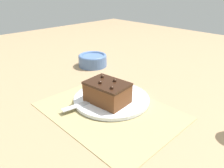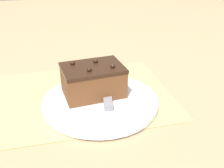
% 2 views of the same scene
% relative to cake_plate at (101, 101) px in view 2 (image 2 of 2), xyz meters
% --- Properties ---
extents(ground_plane, '(3.00, 3.00, 0.00)m').
position_rel_cake_plate_xyz_m(ground_plane, '(0.04, -0.05, -0.01)').
color(ground_plane, '#9E7F5B').
extents(placemat_woven, '(0.46, 0.34, 0.00)m').
position_rel_cake_plate_xyz_m(placemat_woven, '(0.04, -0.05, -0.01)').
color(placemat_woven, tan).
rests_on(placemat_woven, ground_plane).
extents(cake_plate, '(0.28, 0.28, 0.01)m').
position_rel_cake_plate_xyz_m(cake_plate, '(0.00, 0.00, 0.00)').
color(cake_plate, white).
rests_on(cake_plate, placemat_woven).
extents(chocolate_cake, '(0.15, 0.12, 0.08)m').
position_rel_cake_plate_xyz_m(chocolate_cake, '(0.01, -0.03, 0.04)').
color(chocolate_cake, brown).
rests_on(chocolate_cake, cake_plate).
extents(serving_knife, '(0.06, 0.24, 0.01)m').
position_rel_cake_plate_xyz_m(serving_knife, '(-0.02, -0.02, 0.01)').
color(serving_knife, slate).
rests_on(serving_knife, cake_plate).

